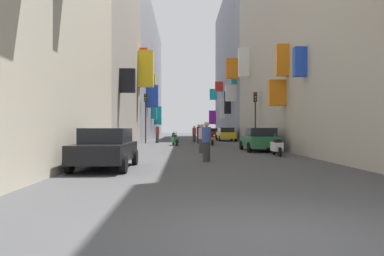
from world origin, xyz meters
TOP-DOWN VIEW (x-y plane):
  - ground_plane at (0.00, 30.00)m, footprint 140.00×140.00m
  - building_left_mid_a at (-7.99, 21.16)m, footprint 7.31×13.53m
  - building_left_mid_b at (-7.99, 43.94)m, footprint 7.27×32.09m
  - building_right_mid_a at (8.00, 20.87)m, footprint 7.02×23.83m
  - building_right_mid_b at (7.96, 34.46)m, footprint 7.37×3.34m
  - building_right_mid_c at (7.99, 48.07)m, footprint 7.26×23.87m
  - parked_car_black at (-3.88, 7.81)m, footprint 1.88×3.93m
  - parked_car_yellow at (3.68, 34.13)m, footprint 1.88×4.41m
  - parked_car_green at (3.63, 17.06)m, footprint 1.96×4.10m
  - parked_car_red at (3.63, 52.15)m, footprint 1.84×4.30m
  - scooter_white at (3.71, 13.37)m, footprint 0.51×1.98m
  - scooter_silver at (-2.15, 35.74)m, footprint 0.49×1.83m
  - scooter_green at (-1.77, 24.16)m, footprint 0.66×1.79m
  - scooter_orange at (1.13, 24.37)m, footprint 0.65×1.89m
  - scooter_black at (2.10, 49.24)m, footprint 0.50×1.88m
  - pedestrian_crossing at (-0.16, 10.23)m, footprint 0.53×0.53m
  - pedestrian_near_left at (0.04, 31.00)m, footprint 0.41×0.41m
  - pedestrian_near_right at (-3.56, 29.13)m, footprint 0.45×0.45m
  - pedestrian_mid_street at (-0.06, 15.51)m, footprint 0.38×0.38m
  - pedestrian_far_away at (0.36, 27.93)m, footprint 0.54×0.54m
  - traffic_light_near_corner at (4.56, 22.70)m, footprint 0.26×0.34m
  - traffic_light_far_corner at (-4.56, 27.90)m, footprint 0.26×0.34m

SIDE VIEW (x-z plane):
  - ground_plane at x=0.00m, z-range 0.00..0.00m
  - scooter_green at x=-1.77m, z-range -0.10..1.03m
  - scooter_silver at x=-2.15m, z-range -0.10..1.03m
  - scooter_black at x=2.10m, z-range -0.10..1.03m
  - scooter_orange at x=1.13m, z-range -0.10..1.03m
  - scooter_white at x=3.71m, z-range -0.10..1.03m
  - parked_car_red at x=3.63m, z-range 0.04..1.44m
  - parked_car_black at x=-3.88m, z-range 0.04..1.46m
  - parked_car_green at x=3.63m, z-range 0.04..1.48m
  - parked_car_yellow at x=3.68m, z-range 0.04..1.51m
  - pedestrian_mid_street at x=-0.06m, z-range 0.00..1.66m
  - pedestrian_near_left at x=0.04m, z-range 0.00..1.67m
  - pedestrian_crossing at x=-0.16m, z-range 0.00..1.70m
  - pedestrian_near_right at x=-3.56m, z-range 0.00..1.77m
  - pedestrian_far_away at x=0.36m, z-range 0.00..1.79m
  - traffic_light_near_corner at x=4.56m, z-range 0.77..5.00m
  - traffic_light_far_corner at x=-4.56m, z-range 0.81..5.39m
  - building_right_mid_b at x=7.96m, z-range -0.01..15.24m
  - building_right_mid_a at x=8.00m, z-range 0.00..15.96m
  - building_left_mid_a at x=-7.99m, z-range -0.01..16.83m
  - building_left_mid_b at x=-7.99m, z-range -0.01..17.07m
  - building_right_mid_c at x=7.99m, z-range -0.01..20.97m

